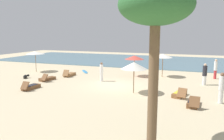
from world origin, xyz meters
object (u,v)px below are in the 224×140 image
dog (26,76)px  surfboard (85,72)px  lounger_3 (193,103)px  person_3 (205,74)px  person_5 (215,69)px  lounger_1 (180,94)px  person_1 (221,88)px  palm_2 (156,10)px  umbrella_2 (134,57)px  lounger_0 (31,87)px  umbrella_3 (134,66)px  umbrella_1 (35,53)px  umbrella_0 (163,56)px  lounger_4 (69,74)px  person_2 (101,72)px  lounger_6 (47,79)px

dog → surfboard: dog is taller
lounger_3 → person_3: size_ratio=0.93×
person_5 → lounger_1: bearing=-111.0°
person_1 → palm_2: palm_2 is taller
umbrella_2 → person_3: umbrella_2 is taller
umbrella_2 → lounger_1: size_ratio=1.20×
umbrella_2 → dog: 10.66m
lounger_0 → surfboard: (0.41, 8.32, -0.14)m
person_5 → umbrella_3: bearing=-128.6°
umbrella_1 → umbrella_2: umbrella_1 is taller
lounger_3 → dog: bearing=168.5°
umbrella_0 → palm_2: 14.18m
lounger_4 → palm_2: 15.74m
umbrella_0 → person_2: 6.35m
lounger_0 → palm_2: palm_2 is taller
lounger_0 → palm_2: (10.27, -5.42, 4.87)m
person_1 → umbrella_3: bearing=175.1°
umbrella_1 → person_2: bearing=-13.1°
lounger_4 → surfboard: lounger_4 is taller
umbrella_0 → lounger_1: bearing=-72.8°
lounger_1 → lounger_3: (0.86, -1.74, 0.00)m
umbrella_1 → person_1: (18.09, -5.34, -1.14)m
surfboard → lounger_4: bearing=-96.5°
person_5 → dog: bearing=-160.7°
person_1 → surfboard: bearing=151.1°
umbrella_0 → umbrella_3: umbrella_0 is taller
lounger_3 → person_1: bearing=33.8°
person_1 → person_2: size_ratio=1.13×
umbrella_2 → lounger_4: 6.73m
person_1 → dog: person_1 is taller
umbrella_3 → lounger_6: (-8.47, 1.40, -1.83)m
umbrella_0 → lounger_6: bearing=-151.1°
umbrella_1 → lounger_6: 5.66m
dog → umbrella_2: bearing=25.1°
lounger_6 → dog: (-2.55, 0.13, 0.01)m
person_3 → person_5: 3.25m
lounger_1 → lounger_3: bearing=-63.7°
lounger_1 → umbrella_3: bearing=-176.2°
umbrella_2 → palm_2: size_ratio=0.35×
umbrella_1 → dog: bearing=-66.3°
person_3 → surfboard: 12.46m
lounger_1 → surfboard: bearing=148.4°
lounger_3 → dog: size_ratio=2.19×
lounger_6 → person_5: person_5 is taller
lounger_0 → lounger_6: bearing=103.5°
dog → umbrella_0: bearing=23.1°
umbrella_1 → person_1: bearing=-16.5°
umbrella_3 → person_5: umbrella_3 is taller
palm_2 → surfboard: palm_2 is taller
palm_2 → lounger_1: bearing=85.0°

